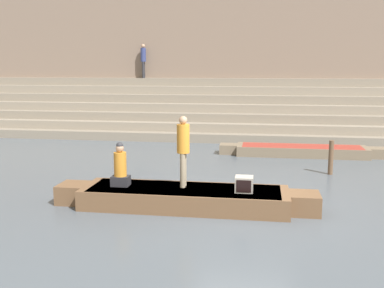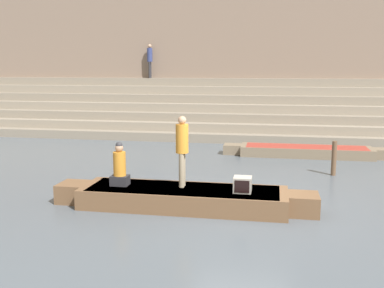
{
  "view_description": "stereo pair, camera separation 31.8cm",
  "coord_description": "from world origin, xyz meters",
  "px_view_note": "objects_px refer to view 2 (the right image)",
  "views": [
    {
      "loc": [
        0.38,
        -10.61,
        3.4
      ],
      "look_at": [
        -1.44,
        1.08,
        1.38
      ],
      "focal_mm": 42.0,
      "sensor_mm": 36.0,
      "label": 1
    },
    {
      "loc": [
        0.69,
        -10.55,
        3.4
      ],
      "look_at": [
        -1.44,
        1.08,
        1.38
      ],
      "focal_mm": 42.0,
      "sensor_mm": 36.0,
      "label": 2
    }
  ],
  "objects_px": {
    "rowboat_main": "(183,197)",
    "mooring_post": "(334,158)",
    "person_standing": "(182,146)",
    "person_rowing": "(120,167)",
    "tv_set": "(243,184)",
    "moored_boat_shore": "(306,151)",
    "person_on_steps": "(150,58)"
  },
  "relations": [
    {
      "from": "rowboat_main",
      "to": "mooring_post",
      "type": "xyz_separation_m",
      "value": [
        4.06,
        4.14,
        0.3
      ]
    },
    {
      "from": "rowboat_main",
      "to": "person_standing",
      "type": "height_order",
      "value": "person_standing"
    },
    {
      "from": "person_rowing",
      "to": "person_standing",
      "type": "bearing_deg",
      "value": 17.82
    },
    {
      "from": "rowboat_main",
      "to": "person_standing",
      "type": "relative_size",
      "value": 3.67
    },
    {
      "from": "person_rowing",
      "to": "tv_set",
      "type": "distance_m",
      "value": 3.09
    },
    {
      "from": "tv_set",
      "to": "moored_boat_shore",
      "type": "xyz_separation_m",
      "value": [
        1.94,
        7.27,
        -0.46
      ]
    },
    {
      "from": "person_on_steps",
      "to": "tv_set",
      "type": "bearing_deg",
      "value": -35.91
    },
    {
      "from": "rowboat_main",
      "to": "tv_set",
      "type": "distance_m",
      "value": 1.51
    },
    {
      "from": "person_standing",
      "to": "tv_set",
      "type": "height_order",
      "value": "person_standing"
    },
    {
      "from": "tv_set",
      "to": "person_on_steps",
      "type": "distance_m",
      "value": 14.96
    },
    {
      "from": "mooring_post",
      "to": "person_standing",
      "type": "bearing_deg",
      "value": -136.0
    },
    {
      "from": "rowboat_main",
      "to": "person_rowing",
      "type": "bearing_deg",
      "value": 176.54
    },
    {
      "from": "rowboat_main",
      "to": "person_standing",
      "type": "distance_m",
      "value": 1.27
    },
    {
      "from": "person_standing",
      "to": "person_on_steps",
      "type": "relative_size",
      "value": 0.98
    },
    {
      "from": "rowboat_main",
      "to": "person_rowing",
      "type": "relative_size",
      "value": 5.83
    },
    {
      "from": "rowboat_main",
      "to": "mooring_post",
      "type": "bearing_deg",
      "value": 42.41
    },
    {
      "from": "moored_boat_shore",
      "to": "mooring_post",
      "type": "relative_size",
      "value": 5.77
    },
    {
      "from": "rowboat_main",
      "to": "person_rowing",
      "type": "distance_m",
      "value": 1.76
    },
    {
      "from": "person_on_steps",
      "to": "rowboat_main",
      "type": "bearing_deg",
      "value": -41.23
    },
    {
      "from": "mooring_post",
      "to": "person_on_steps",
      "type": "height_order",
      "value": "person_on_steps"
    },
    {
      "from": "person_rowing",
      "to": "person_on_steps",
      "type": "xyz_separation_m",
      "value": [
        -2.9,
        13.26,
        2.96
      ]
    },
    {
      "from": "rowboat_main",
      "to": "person_rowing",
      "type": "xyz_separation_m",
      "value": [
        -1.62,
        0.01,
        0.68
      ]
    },
    {
      "from": "mooring_post",
      "to": "person_rowing",
      "type": "bearing_deg",
      "value": -143.92
    },
    {
      "from": "tv_set",
      "to": "person_on_steps",
      "type": "xyz_separation_m",
      "value": [
        -5.97,
        13.33,
        3.24
      ]
    },
    {
      "from": "person_standing",
      "to": "moored_boat_shore",
      "type": "distance_m",
      "value": 7.94
    },
    {
      "from": "rowboat_main",
      "to": "person_on_steps",
      "type": "xyz_separation_m",
      "value": [
        -4.52,
        13.27,
        3.65
      ]
    },
    {
      "from": "person_standing",
      "to": "person_rowing",
      "type": "xyz_separation_m",
      "value": [
        -1.56,
        -0.16,
        -0.57
      ]
    },
    {
      "from": "person_standing",
      "to": "person_on_steps",
      "type": "bearing_deg",
      "value": 101.45
    },
    {
      "from": "person_standing",
      "to": "person_rowing",
      "type": "bearing_deg",
      "value": 178.59
    },
    {
      "from": "person_standing",
      "to": "tv_set",
      "type": "relative_size",
      "value": 4.15
    },
    {
      "from": "person_rowing",
      "to": "moored_boat_shore",
      "type": "bearing_deg",
      "value": 66.99
    },
    {
      "from": "person_standing",
      "to": "moored_boat_shore",
      "type": "height_order",
      "value": "person_standing"
    }
  ]
}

